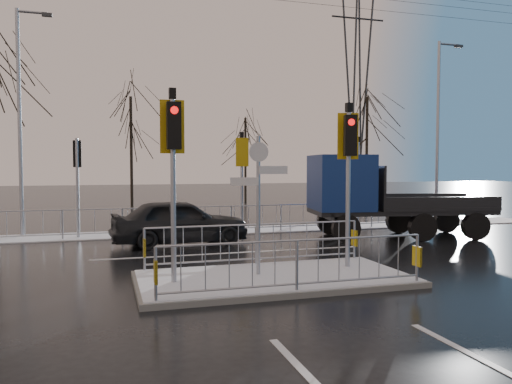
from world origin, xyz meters
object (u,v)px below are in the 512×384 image
object	(u,v)px
street_lamp_right	(439,124)
traffic_island	(273,264)
street_lamp_left	(22,113)
car_far_lane	(180,222)
flatbed_truck	(365,194)

from	to	relation	value
street_lamp_right	traffic_island	bearing A→B (deg)	-141.27
traffic_island	street_lamp_right	size ratio (longest dim) A/B	0.75
street_lamp_right	street_lamp_left	xyz separation A→B (m)	(-17.00, 1.00, 0.10)
traffic_island	street_lamp_right	xyz separation A→B (m)	(10.58, 8.49, 4.00)
car_far_lane	flatbed_truck	xyz separation A→B (m)	(6.54, -0.35, 0.81)
traffic_island	flatbed_truck	distance (m)	7.72
car_far_lane	street_lamp_right	xyz separation A→B (m)	(11.82, 2.65, 3.64)
flatbed_truck	street_lamp_left	bearing A→B (deg)	161.14
traffic_island	street_lamp_right	world-z (taller)	street_lamp_right
street_lamp_right	car_far_lane	bearing A→B (deg)	-167.37
car_far_lane	street_lamp_right	bearing A→B (deg)	-82.85
street_lamp_right	flatbed_truck	bearing A→B (deg)	-150.38
street_lamp_right	street_lamp_left	size ratio (longest dim) A/B	0.98
flatbed_truck	traffic_island	bearing A→B (deg)	-134.02
car_far_lane	street_lamp_left	world-z (taller)	street_lamp_left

